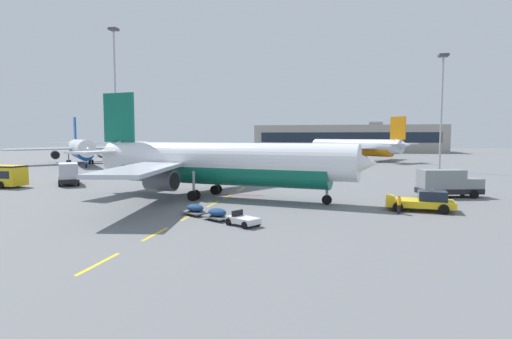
% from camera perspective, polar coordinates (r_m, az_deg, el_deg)
% --- Properties ---
extents(ground, '(400.00, 400.00, 0.00)m').
position_cam_1_polar(ground, '(65.50, 19.86, -1.69)').
color(ground, slate).
extents(apron_paint_markings, '(8.00, 94.40, 0.01)m').
position_cam_1_polar(apron_paint_markings, '(62.82, 0.02, -1.67)').
color(apron_paint_markings, yellow).
rests_on(apron_paint_markings, ground).
extents(airliner_foreground, '(34.73, 34.10, 12.20)m').
position_cam_1_polar(airliner_foreground, '(45.92, -5.52, 0.93)').
color(airliner_foreground, white).
rests_on(airliner_foreground, ground).
extents(pushback_tug, '(6.27, 3.70, 2.08)m').
position_cam_1_polar(pushback_tug, '(41.13, 22.14, -4.09)').
color(pushback_tug, yellow).
rests_on(pushback_tug, ground).
extents(airliner_mid_left, '(27.91, 30.33, 12.08)m').
position_cam_1_polar(airliner_mid_left, '(109.44, -23.28, 2.69)').
color(airliner_mid_left, white).
rests_on(airliner_mid_left, ground).
extents(airliner_far_center, '(30.26, 27.88, 12.00)m').
position_cam_1_polar(airliner_far_center, '(119.81, 13.75, 3.05)').
color(airliner_far_center, silver).
rests_on(airliner_far_center, ground).
extents(airliner_far_right, '(28.13, 28.68, 10.09)m').
position_cam_1_polar(airliner_far_right, '(148.07, -16.59, 3.02)').
color(airliner_far_right, silver).
rests_on(airliner_far_right, ground).
extents(catering_truck, '(7.38, 4.12, 3.14)m').
position_cam_1_polar(catering_truck, '(51.28, 25.08, -1.68)').
color(catering_truck, black).
rests_on(catering_truck, ground).
extents(fuel_service_truck, '(6.12, 7.04, 3.14)m').
position_cam_1_polar(fuel_service_truck, '(64.30, -24.64, -0.48)').
color(fuel_service_truck, black).
rests_on(fuel_service_truck, ground).
extents(baggage_train, '(8.01, 5.89, 1.14)m').
position_cam_1_polar(baggage_train, '(34.05, -5.39, -6.16)').
color(baggage_train, silver).
rests_on(baggage_train, ground).
extents(ground_crew_worker, '(0.30, 0.67, 1.64)m').
position_cam_1_polar(ground_crew_worker, '(38.67, 19.29, -4.50)').
color(ground_crew_worker, '#232328').
rests_on(ground_crew_worker, ground).
extents(apron_light_mast_near, '(1.80, 1.80, 30.25)m').
position_cam_1_polar(apron_light_mast_near, '(96.29, -19.03, 11.22)').
color(apron_light_mast_near, slate).
rests_on(apron_light_mast_near, ground).
extents(apron_light_mast_far, '(1.80, 1.80, 22.69)m').
position_cam_1_polar(apron_light_mast_far, '(88.11, 24.46, 9.01)').
color(apron_light_mast_far, slate).
rests_on(apron_light_mast_far, ground).
extents(terminal_satellite, '(81.07, 28.06, 13.44)m').
position_cam_1_polar(terminal_satellite, '(191.79, 12.61, 4.22)').
color(terminal_satellite, '#9E998E').
rests_on(terminal_satellite, ground).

